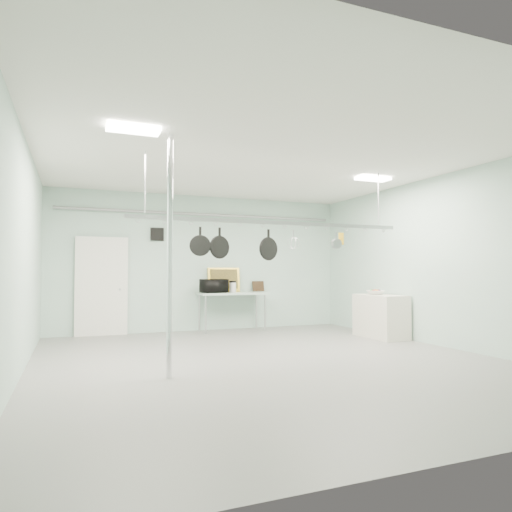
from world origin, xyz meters
name	(u,v)px	position (x,y,z in m)	size (l,w,h in m)	color
floor	(270,361)	(0.00, 0.00, 0.00)	(8.00, 8.00, 0.00)	gray
ceiling	(270,158)	(0.00, 0.00, 3.19)	(7.00, 8.00, 0.02)	silver
back_wall	(203,263)	(0.00, 3.99, 1.60)	(7.00, 0.02, 3.20)	#B0D4C2
right_wall	(442,260)	(3.49, 0.00, 1.60)	(0.02, 8.00, 3.20)	#B0D4C2
door	(102,287)	(-2.30, 3.94, 1.05)	(1.10, 0.10, 2.20)	silver
wall_vent	(157,234)	(-1.10, 3.97, 2.25)	(0.30, 0.04, 0.30)	black
conduit_pipe	(204,214)	(0.00, 3.90, 2.75)	(0.07, 0.07, 6.60)	gray
chrome_pole	(170,255)	(-1.70, -0.60, 1.60)	(0.08, 0.08, 3.20)	silver
prep_table	(232,295)	(0.60, 3.60, 0.83)	(1.60, 0.70, 0.91)	#A8C5B3
side_cabinet	(381,316)	(3.15, 1.40, 0.45)	(0.60, 1.20, 0.90)	silver
pot_rack	(274,221)	(0.20, 0.30, 2.23)	(4.80, 0.06, 1.00)	#B7B7BC
light_panel_left	(134,129)	(-2.20, -0.80, 3.16)	(0.65, 0.30, 0.05)	white
light_panel_right	(373,179)	(2.40, 0.60, 3.16)	(0.65, 0.30, 0.05)	white
microwave	(214,286)	(0.12, 3.50, 1.06)	(0.57, 0.38, 0.31)	black
coffee_canister	(233,287)	(0.61, 3.61, 1.02)	(0.15, 0.15, 0.23)	silver
painting_large	(224,280)	(0.49, 3.90, 1.20)	(0.78, 0.05, 0.58)	gold
painting_small	(258,286)	(1.38, 3.90, 1.03)	(0.30, 0.04, 0.25)	black
fruit_bowl	(375,292)	(3.13, 1.54, 0.95)	(0.37, 0.37, 0.09)	white
skillet_left	(200,241)	(-1.05, 0.30, 1.86)	(0.32, 0.06, 0.45)	black
skillet_mid	(220,243)	(-0.74, 0.30, 1.84)	(0.36, 0.06, 0.49)	black
skillet_right	(268,245)	(0.10, 0.30, 1.83)	(0.38, 0.06, 0.52)	black
whisk	(293,241)	(0.56, 0.30, 1.90)	(0.20, 0.20, 0.36)	silver
grater	(341,239)	(1.50, 0.30, 1.97)	(0.10, 0.02, 0.23)	gold
saucepan	(336,241)	(1.40, 0.30, 1.93)	(0.18, 0.10, 0.30)	silver
fruit_cluster	(375,291)	(3.13, 1.54, 0.99)	(0.24, 0.24, 0.09)	maroon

